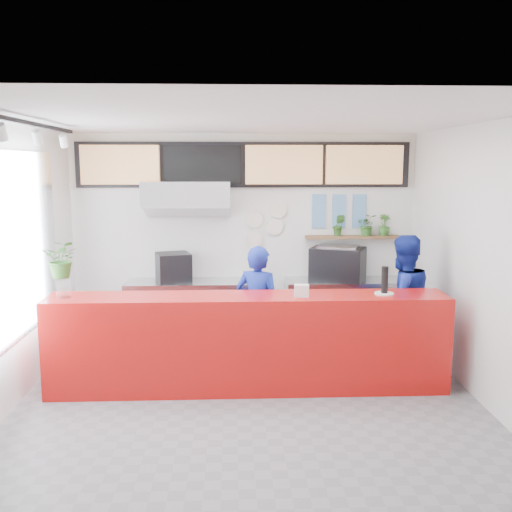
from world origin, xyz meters
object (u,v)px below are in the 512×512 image
(service_counter, at_px, (248,343))
(espresso_machine, at_px, (338,264))
(panini_oven, at_px, (173,267))
(pepper_mill, at_px, (385,280))
(staff_center, at_px, (258,309))
(staff_right, at_px, (402,302))

(service_counter, height_order, espresso_machine, espresso_machine)
(panini_oven, distance_m, pepper_mill, 3.13)
(service_counter, xyz_separation_m, staff_center, (0.14, 0.59, 0.24))
(espresso_machine, height_order, staff_center, staff_center)
(espresso_machine, distance_m, pepper_mill, 1.82)
(service_counter, relative_size, espresso_machine, 6.11)
(staff_center, relative_size, pepper_mill, 5.25)
(staff_center, xyz_separation_m, staff_right, (1.81, 0.04, 0.06))
(staff_right, bearing_deg, panini_oven, -39.33)
(espresso_machine, xyz_separation_m, staff_right, (0.60, -1.17, -0.29))
(staff_center, bearing_deg, staff_right, -155.29)
(espresso_machine, xyz_separation_m, pepper_mill, (0.20, -1.80, 0.13))
(service_counter, xyz_separation_m, pepper_mill, (1.54, -0.00, 0.72))
(panini_oven, bearing_deg, staff_center, -62.47)
(staff_center, distance_m, staff_right, 1.81)
(espresso_machine, distance_m, staff_right, 1.34)
(panini_oven, xyz_separation_m, staff_right, (2.96, -1.17, -0.26))
(service_counter, relative_size, panini_oven, 9.92)
(service_counter, relative_size, staff_center, 2.84)
(staff_center, relative_size, staff_right, 0.93)
(panini_oven, bearing_deg, pepper_mill, -51.32)
(pepper_mill, bearing_deg, staff_right, 57.71)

